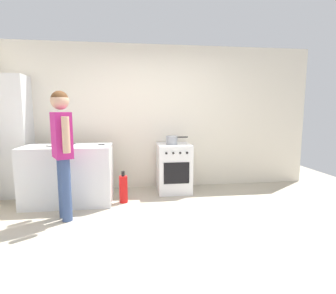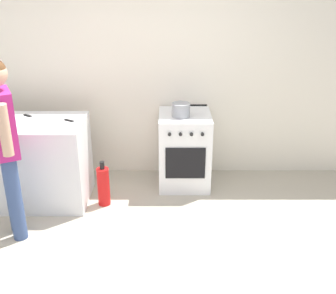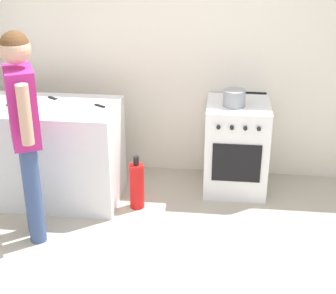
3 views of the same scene
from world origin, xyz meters
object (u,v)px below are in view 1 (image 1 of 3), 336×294
Objects in this scene: knife_utility at (75,144)px; larder_cabinet at (14,137)px; pot at (172,140)px; person at (62,144)px; knife_carving at (44,146)px; knife_paring at (100,144)px; fire_extinguisher at (123,189)px; oven_left at (174,168)px.

larder_cabinet reaches higher than knife_utility.
person is (-1.57, -0.95, 0.08)m from pot.
larder_cabinet is at bearing 140.54° from knife_carving.
person is 1.53m from larder_cabinet.
fire_extinguisher is at bearing -22.56° from knife_paring.
knife_utility is at bearing 90.46° from person.
person reaches higher than pot.
knife_paring is 0.79m from person.
pot is 0.76× the size of fire_extinguisher.
oven_left is 1.70× the size of fire_extinguisher.
larder_cabinet reaches higher than fire_extinguisher.
pot is at bearing -3.58° from larder_cabinet.
knife_paring is 0.85× the size of knife_utility.
oven_left is 1.36m from knife_paring.
pot reaches higher than knife_carving.
fire_extinguisher is at bearing -153.19° from pot.
larder_cabinet reaches higher than person.
larder_cabinet reaches higher than pot.
person is at bearing -144.07° from fire_extinguisher.
pot reaches higher than knife_paring.
person is 0.84× the size of larder_cabinet.
oven_left is at bearing 8.14° from knife_utility.
larder_cabinet is (-1.78, 0.58, 0.78)m from fire_extinguisher.
knife_utility is (-1.57, -0.17, -0.02)m from pot.
knife_paring is (-1.22, -0.33, 0.48)m from oven_left.
pot reaches higher than fire_extinguisher.
pot is 1.21m from knife_paring.
knife_carving is 0.16× the size of larder_cabinet.
knife_utility reaches higher than fire_extinguisher.
person is (0.43, -0.61, 0.10)m from knife_carving.
knife_utility is at bearing 161.73° from fire_extinguisher.
knife_paring is 0.11× the size of person.
larder_cabinet is at bearing 176.42° from pot.
pot is (-0.04, -0.06, 0.50)m from oven_left.
knife_carving is 0.76m from person.
person reaches higher than oven_left.
knife_utility is 0.79m from person.
knife_paring is at bearing 4.88° from knife_carving.
pot reaches higher than oven_left.
knife_carving is 0.19× the size of person.
oven_left is 1.70m from knife_utility.
pot is 1.21× the size of knife_carving.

